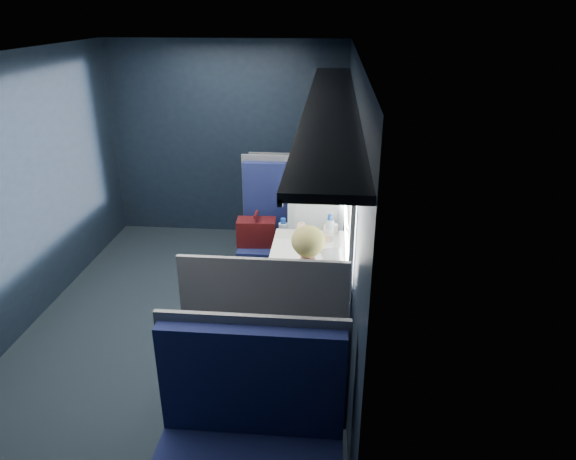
# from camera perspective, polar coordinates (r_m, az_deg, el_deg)

# --- Properties ---
(ground) EXTENTS (2.80, 4.20, 0.01)m
(ground) POSITION_cam_1_polar(r_m,az_deg,el_deg) (4.79, -10.95, -10.12)
(ground) COLOR black
(room_shell) EXTENTS (3.00, 4.40, 2.40)m
(room_shell) POSITION_cam_1_polar(r_m,az_deg,el_deg) (4.16, -12.21, 7.09)
(room_shell) COLOR black
(room_shell) RESTS_ON ground
(table) EXTENTS (0.62, 1.00, 0.74)m
(table) POSITION_cam_1_polar(r_m,az_deg,el_deg) (4.29, 1.77, -3.57)
(table) COLOR #54565E
(table) RESTS_ON ground
(seat_bay_near) EXTENTS (1.04, 0.62, 1.26)m
(seat_bay_near) POSITION_cam_1_polar(r_m,az_deg,el_deg) (5.19, 0.08, -1.45)
(seat_bay_near) COLOR #0D123B
(seat_bay_near) RESTS_ON ground
(seat_bay_far) EXTENTS (1.04, 0.62, 1.26)m
(seat_bay_far) POSITION_cam_1_polar(r_m,az_deg,el_deg) (3.70, -2.02, -13.12)
(seat_bay_far) COLOR #0D123B
(seat_bay_far) RESTS_ON ground
(seat_row_front) EXTENTS (1.04, 0.51, 1.16)m
(seat_row_front) POSITION_cam_1_polar(r_m,az_deg,el_deg) (6.04, 1.03, 2.15)
(seat_row_front) COLOR #0D123B
(seat_row_front) RESTS_ON ground
(seat_row_back) EXTENTS (1.04, 0.51, 1.16)m
(seat_row_back) POSITION_cam_1_polar(r_m,az_deg,el_deg) (3.02, -4.31, -23.66)
(seat_row_back) COLOR #0D123B
(seat_row_back) RESTS_ON ground
(man) EXTENTS (0.53, 0.56, 1.32)m
(man) POSITION_cam_1_polar(r_m,az_deg,el_deg) (4.90, 3.05, 0.71)
(man) COLOR black
(man) RESTS_ON ground
(woman) EXTENTS (0.53, 0.56, 1.32)m
(woman) POSITION_cam_1_polar(r_m,az_deg,el_deg) (3.64, 2.18, -7.79)
(woman) COLOR black
(woman) RESTS_ON ground
(papers) EXTENTS (0.53, 0.76, 0.01)m
(papers) POSITION_cam_1_polar(r_m,az_deg,el_deg) (4.15, 1.42, -3.31)
(papers) COLOR white
(papers) RESTS_ON table
(laptop) EXTENTS (0.33, 0.38, 0.25)m
(laptop) POSITION_cam_1_polar(r_m,az_deg,el_deg) (4.17, 6.35, -2.32)
(laptop) COLOR silver
(laptop) RESTS_ON table
(bottle_small) EXTENTS (0.07, 0.07, 0.25)m
(bottle_small) POSITION_cam_1_polar(r_m,az_deg,el_deg) (4.45, 4.63, 0.05)
(bottle_small) COLOR silver
(bottle_small) RESTS_ON table
(cup) EXTENTS (0.07, 0.07, 0.09)m
(cup) POSITION_cam_1_polar(r_m,az_deg,el_deg) (4.63, 5.18, 0.13)
(cup) COLOR white
(cup) RESTS_ON table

